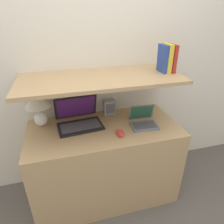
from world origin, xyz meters
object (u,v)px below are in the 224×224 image
at_px(table_lamp, 38,103).
at_px(book_yellow, 167,58).
at_px(book_blue, 162,59).
at_px(book_red, 171,58).
at_px(laptop_small, 143,121).
at_px(computer_mouse, 120,133).
at_px(router_box, 109,107).
at_px(laptop_large, 79,119).

height_order(table_lamp, book_yellow, book_yellow).
distance_m(table_lamp, book_blue, 1.10).
relative_size(table_lamp, book_red, 1.42).
bearing_deg(table_lamp, laptop_small, -14.70).
relative_size(laptop_small, computer_mouse, 2.07).
bearing_deg(router_box, book_yellow, -20.17).
bearing_deg(laptop_large, table_lamp, 167.21).
bearing_deg(computer_mouse, laptop_small, 21.48).
bearing_deg(laptop_large, computer_mouse, -39.42).
height_order(laptop_large, laptop_small, laptop_large).
relative_size(computer_mouse, book_red, 0.51).
bearing_deg(book_yellow, book_red, 0.00).
bearing_deg(book_blue, laptop_small, -146.76).
bearing_deg(router_box, laptop_small, -51.12).
bearing_deg(laptop_small, router_box, 128.88).
bearing_deg(book_yellow, computer_mouse, -155.01).
xyz_separation_m(laptop_small, router_box, (-0.23, 0.29, 0.03)).
relative_size(table_lamp, computer_mouse, 2.78).
relative_size(book_yellow, book_blue, 1.03).
height_order(laptop_large, router_box, laptop_large).
xyz_separation_m(laptop_small, computer_mouse, (-0.24, -0.09, -0.02)).
bearing_deg(book_yellow, book_blue, 180.00).
bearing_deg(book_yellow, router_box, 159.83).
bearing_deg(book_blue, book_yellow, 0.00).
xyz_separation_m(table_lamp, computer_mouse, (0.62, -0.32, -0.19)).
bearing_deg(table_lamp, laptop_large, -12.79).
bearing_deg(book_blue, laptop_large, 177.41).
bearing_deg(book_yellow, laptop_large, 177.54).
height_order(laptop_large, book_red, book_red).
height_order(computer_mouse, book_red, book_red).
xyz_separation_m(table_lamp, router_box, (0.63, 0.06, -0.14)).
bearing_deg(computer_mouse, book_yellow, 24.99).
height_order(laptop_small, book_red, book_red).
xyz_separation_m(router_box, book_blue, (0.41, -0.17, 0.47)).
bearing_deg(book_blue, computer_mouse, -153.12).
distance_m(table_lamp, book_red, 1.17).
height_order(router_box, book_blue, book_blue).
xyz_separation_m(computer_mouse, router_box, (0.01, 0.38, 0.05)).
bearing_deg(laptop_small, book_blue, 33.24).
height_order(book_red, book_yellow, book_yellow).
height_order(table_lamp, router_box, table_lamp).
xyz_separation_m(table_lamp, book_red, (1.12, -0.10, 0.33)).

